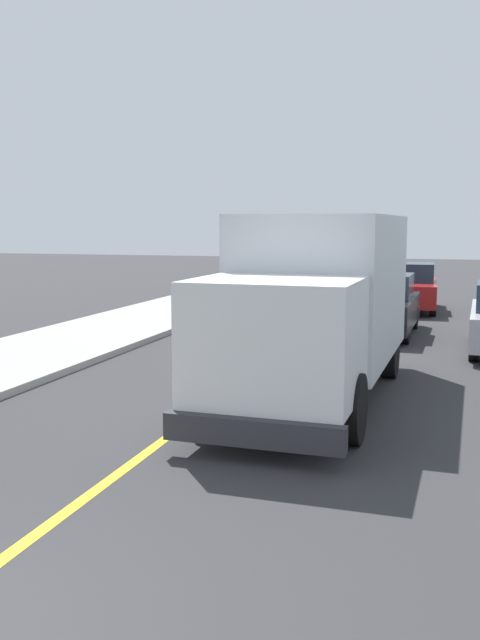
% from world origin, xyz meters
% --- Properties ---
extents(centre_line_yellow, '(0.16, 56.00, 0.01)m').
position_xyz_m(centre_line_yellow, '(0.00, 10.00, 0.00)').
color(centre_line_yellow, gold).
rests_on(centre_line_yellow, ground).
extents(box_truck, '(2.59, 7.24, 3.20)m').
position_xyz_m(box_truck, '(1.59, 8.45, 1.77)').
color(box_truck, silver).
rests_on(box_truck, ground).
extents(parked_car_near, '(1.90, 4.44, 1.67)m').
position_xyz_m(parked_car_near, '(1.97, 16.00, 0.79)').
color(parked_car_near, black).
rests_on(parked_car_near, ground).
extents(parked_car_mid, '(1.94, 4.46, 1.67)m').
position_xyz_m(parked_car_mid, '(2.40, 21.88, 0.79)').
color(parked_car_mid, maroon).
rests_on(parked_car_mid, ground).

